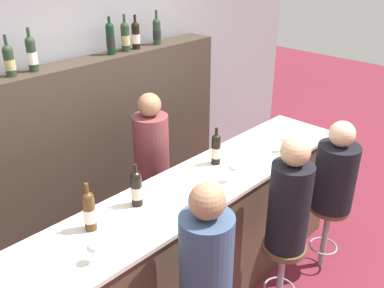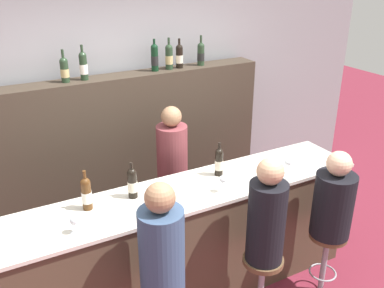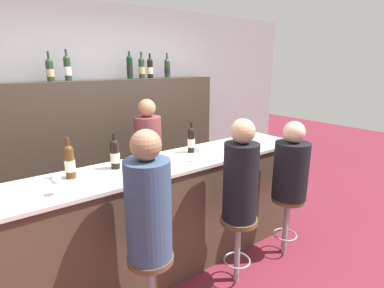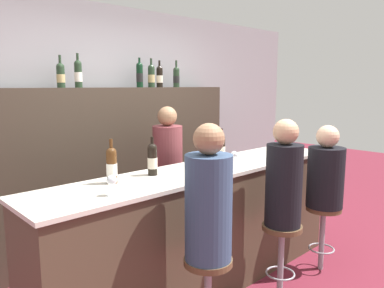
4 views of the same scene
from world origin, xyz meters
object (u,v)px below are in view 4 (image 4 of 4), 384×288
at_px(wine_bottle_counter_0, 112,165).
at_px(wine_bottle_backbar_1, 78,74).
at_px(wine_bottle_backbar_2, 140,75).
at_px(bartender, 168,188).
at_px(bar_stool_right, 323,221).
at_px(bar_stool_middle, 281,242).
at_px(wine_bottle_counter_2, 221,147).
at_px(wine_bottle_backbar_3, 151,76).
at_px(guest_seated_left, 208,200).
at_px(wine_bottle_backbar_4, 160,76).
at_px(wine_bottle_counter_1, 152,159).
at_px(wine_glass_0, 112,181).
at_px(wine_glass_1, 234,156).
at_px(wine_bottle_backbar_0, 61,75).
at_px(wine_glass_2, 279,147).
at_px(guest_seated_right, 326,172).
at_px(wine_bottle_backbar_5, 176,77).
at_px(guest_seated_middle, 284,179).
at_px(bar_stool_left, 208,279).

xyz_separation_m(wine_bottle_counter_0, wine_bottle_backbar_1, (0.37, 1.17, 0.67)).
xyz_separation_m(wine_bottle_backbar_2, bartender, (-0.12, -0.62, -1.14)).
distance_m(bar_stool_right, bartender, 1.52).
xyz_separation_m(wine_bottle_counter_0, bar_stool_middle, (1.16, -0.66, -0.71)).
xyz_separation_m(wine_bottle_counter_2, wine_bottle_backbar_3, (0.11, 1.17, 0.67)).
bearing_deg(wine_bottle_counter_2, guest_seated_left, -141.96).
xyz_separation_m(wine_bottle_backbar_1, bartender, (0.60, -0.62, -1.14)).
height_order(wine_bottle_backbar_2, wine_bottle_backbar_4, wine_bottle_backbar_2).
relative_size(guest_seated_left, bar_stool_middle, 1.43).
bearing_deg(wine_bottle_counter_1, guest_seated_left, -95.27).
bearing_deg(wine_glass_0, wine_glass_1, 0.00).
relative_size(wine_bottle_backbar_0, wine_bottle_backbar_2, 0.94).
xyz_separation_m(wine_bottle_counter_0, wine_bottle_counter_2, (1.15, 0.00, -0.01)).
bearing_deg(wine_bottle_backbar_0, guest_seated_left, -86.63).
bearing_deg(wine_glass_2, guest_seated_right, -67.90).
height_order(wine_bottle_backbar_5, bartender, wine_bottle_backbar_5).
relative_size(guest_seated_left, guest_seated_middle, 1.03).
bearing_deg(bartender, wine_bottle_backbar_2, 78.84).
height_order(wine_bottle_counter_0, wine_bottle_counter_2, wine_bottle_counter_0).
relative_size(wine_bottle_counter_2, guest_seated_left, 0.34).
relative_size(wine_glass_0, bar_stool_middle, 0.21).
bearing_deg(wine_bottle_backbar_0, bartender, -38.45).
bearing_deg(wine_bottle_counter_2, wine_bottle_backbar_4, 79.16).
height_order(guest_seated_left, bartender, bartender).
bearing_deg(bar_stool_left, wine_bottle_backbar_0, 93.37).
height_order(wine_bottle_backbar_4, bar_stool_left, wine_bottle_backbar_4).
distance_m(wine_bottle_backbar_1, guest_seated_left, 2.02).
bearing_deg(wine_bottle_backbar_3, wine_bottle_counter_0, -136.86).
bearing_deg(wine_bottle_backbar_3, bar_stool_middle, -92.90).
distance_m(guest_seated_middle, bartender, 1.27).
xyz_separation_m(wine_bottle_counter_2, guest_seated_left, (-0.85, -0.66, -0.17)).
relative_size(wine_bottle_counter_0, bar_stool_right, 0.51).
bearing_deg(bar_stool_left, wine_glass_1, 29.16).
relative_size(wine_glass_2, guest_seated_middle, 0.16).
height_order(wine_bottle_counter_2, wine_bottle_backbar_4, wine_bottle_backbar_4).
bearing_deg(guest_seated_middle, bartender, 98.85).
bearing_deg(wine_bottle_backbar_1, wine_bottle_backbar_2, -0.00).
height_order(wine_bottle_counter_0, guest_seated_left, guest_seated_left).
xyz_separation_m(wine_bottle_backbar_0, wine_glass_1, (0.83, -1.43, -0.68)).
height_order(wine_bottle_counter_2, wine_bottle_backbar_2, wine_bottle_backbar_2).
bearing_deg(bar_stool_middle, wine_bottle_backbar_3, 87.10).
xyz_separation_m(wine_bottle_counter_1, guest_seated_middle, (0.80, -0.66, -0.17)).
distance_m(wine_bottle_counter_2, wine_bottle_backbar_0, 1.65).
distance_m(guest_seated_left, guest_seated_right, 1.55).
bearing_deg(wine_bottle_backbar_0, wine_glass_0, -103.68).
height_order(wine_bottle_backbar_4, guest_seated_right, wine_bottle_backbar_4).
xyz_separation_m(bar_stool_middle, guest_seated_middle, (0.00, -0.00, 0.53)).
distance_m(wine_bottle_backbar_2, guest_seated_left, 2.17).
height_order(bar_stool_middle, guest_seated_right, guest_seated_right).
height_order(guest_seated_middle, bartender, bartender).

